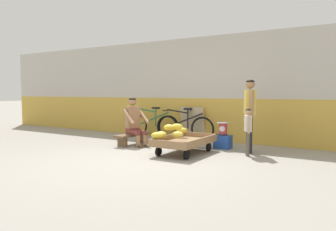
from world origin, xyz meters
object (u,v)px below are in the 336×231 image
(weighing_scale, at_px, (223,128))
(bicycle_near_left, at_px, (153,125))
(plastic_crate, at_px, (223,142))
(customer_child, at_px, (248,127))
(customer_adult, at_px, (250,107))
(banana_cart, at_px, (185,142))
(bicycle_far_left, at_px, (184,127))
(sign_board, at_px, (193,123))
(low_bench, at_px, (133,136))
(vendor_seated, at_px, (135,122))

(weighing_scale, bearing_deg, bicycle_near_left, 165.01)
(plastic_crate, height_order, customer_child, customer_child)
(weighing_scale, distance_m, bicycle_near_left, 2.45)
(weighing_scale, distance_m, customer_child, 0.93)
(weighing_scale, height_order, customer_adult, customer_adult)
(banana_cart, height_order, bicycle_far_left, bicycle_far_left)
(banana_cart, relative_size, customer_adult, 0.94)
(sign_board, bearing_deg, low_bench, -118.76)
(low_bench, distance_m, plastic_crate, 2.16)
(banana_cart, relative_size, plastic_crate, 4.01)
(customer_adult, height_order, customer_child, customer_adult)
(sign_board, height_order, customer_child, customer_child)
(low_bench, bearing_deg, bicycle_far_left, 61.51)
(bicycle_far_left, xyz_separation_m, sign_board, (0.13, 0.23, 0.09))
(banana_cart, distance_m, bicycle_far_left, 1.88)
(weighing_scale, bearing_deg, vendor_seated, -160.68)
(low_bench, distance_m, customer_child, 2.83)
(banana_cart, xyz_separation_m, plastic_crate, (0.44, 1.00, -0.09))
(plastic_crate, bearing_deg, low_bench, -162.19)
(sign_board, relative_size, customer_child, 0.93)
(low_bench, relative_size, customer_adult, 0.72)
(vendor_seated, xyz_separation_m, customer_adult, (2.64, 0.50, 0.38))
(low_bench, bearing_deg, plastic_crate, 17.81)
(bicycle_near_left, bearing_deg, banana_cart, -40.28)
(vendor_seated, bearing_deg, customer_child, 3.14)
(bicycle_near_left, height_order, customer_child, customer_child)
(customer_child, bearing_deg, weighing_scale, 143.89)
(sign_board, distance_m, customer_adult, 2.22)
(banana_cart, relative_size, customer_child, 1.53)
(plastic_crate, height_order, sign_board, sign_board)
(customer_child, bearing_deg, bicycle_near_left, 159.28)
(vendor_seated, bearing_deg, bicycle_near_left, 106.34)
(weighing_scale, height_order, sign_board, sign_board)
(plastic_crate, xyz_separation_m, bicycle_far_left, (-1.35, 0.64, 0.20))
(weighing_scale, bearing_deg, bicycle_far_left, 154.76)
(banana_cart, bearing_deg, customer_adult, 36.01)
(banana_cart, distance_m, plastic_crate, 1.10)
(vendor_seated, relative_size, bicycle_near_left, 0.69)
(weighing_scale, bearing_deg, banana_cart, -113.73)
(sign_board, bearing_deg, bicycle_far_left, -120.28)
(sign_board, bearing_deg, plastic_crate, -35.37)
(low_bench, distance_m, vendor_seated, 0.38)
(banana_cart, bearing_deg, sign_board, 112.70)
(vendor_seated, relative_size, bicycle_far_left, 0.69)
(weighing_scale, distance_m, customer_adult, 0.85)
(vendor_seated, distance_m, customer_child, 2.73)
(bicycle_far_left, bearing_deg, customer_child, -29.38)
(low_bench, height_order, bicycle_far_left, bicycle_far_left)
(sign_board, xyz_separation_m, customer_adult, (1.88, -1.06, 0.51))
(plastic_crate, bearing_deg, bicycle_far_left, 154.80)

